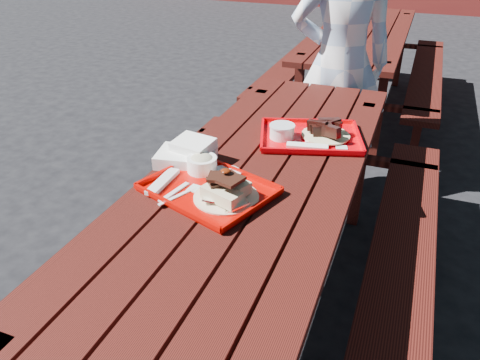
% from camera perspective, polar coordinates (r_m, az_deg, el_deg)
% --- Properties ---
extents(ground, '(60.00, 60.00, 0.00)m').
position_cam_1_polar(ground, '(2.24, 1.45, -16.69)').
color(ground, black).
rests_on(ground, ground).
extents(picnic_table_near, '(1.41, 2.40, 0.75)m').
position_cam_1_polar(picnic_table_near, '(1.88, 1.66, -4.79)').
color(picnic_table_near, '#44120D').
rests_on(picnic_table_near, ground).
extents(picnic_table_far, '(1.41, 2.40, 0.75)m').
position_cam_1_polar(picnic_table_far, '(4.42, 14.43, 14.84)').
color(picnic_table_far, '#44120D').
rests_on(picnic_table_far, ground).
extents(near_tray, '(0.52, 0.46, 0.14)m').
position_cam_1_polar(near_tray, '(1.68, -3.42, -0.27)').
color(near_tray, '#B10600').
rests_on(near_tray, picnic_table_near).
extents(far_tray, '(0.52, 0.45, 0.07)m').
position_cam_1_polar(far_tray, '(2.10, 8.37, 5.44)').
color(far_tray, '#D90008').
rests_on(far_tray, picnic_table_near).
extents(white_cloth, '(0.25, 0.20, 0.09)m').
position_cam_1_polar(white_cloth, '(1.88, -6.35, 3.15)').
color(white_cloth, white).
rests_on(white_cloth, picnic_table_near).
extents(person, '(0.72, 0.59, 1.68)m').
position_cam_1_polar(person, '(2.95, 12.11, 13.63)').
color(person, '#A8C1E2').
rests_on(person, ground).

